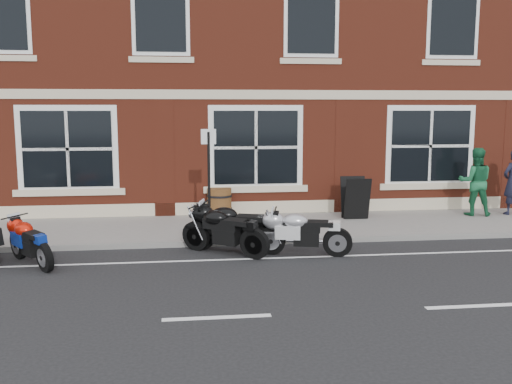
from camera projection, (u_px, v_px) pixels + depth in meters
ground at (209, 263)px, 11.28m from camera, size 80.00×80.00×0.00m
sidewalk at (204, 229)px, 14.22m from camera, size 30.00×3.00×0.12m
kerb at (206, 243)px, 12.67m from camera, size 30.00×0.16×0.12m
pub_building at (195, 26)px, 20.72m from camera, size 24.00×12.00×12.00m
moto_sport_red at (31, 240)px, 11.11m from camera, size 1.20×1.58×0.84m
moto_sport_black at (233, 226)px, 12.16m from camera, size 2.05×0.90×0.96m
moto_sport_silver at (302, 231)px, 11.81m from camera, size 1.95×0.62×0.89m
moto_naked_black at (224, 229)px, 11.90m from camera, size 1.76×1.36×0.94m
pedestrian_right at (475, 182)px, 15.56m from camera, size 1.07×0.94×1.85m
a_board_sign at (355, 198)px, 15.13m from camera, size 0.67×0.45×1.12m
barrel_planter at (219, 202)px, 15.49m from camera, size 0.69×0.69×0.77m
parking_sign at (209, 174)px, 13.24m from camera, size 0.35×0.06×2.44m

